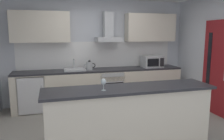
{
  "coord_description": "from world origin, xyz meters",
  "views": [
    {
      "loc": [
        -1.16,
        -3.69,
        1.77
      ],
      "look_at": [
        -0.0,
        0.49,
        1.05
      ],
      "focal_mm": 35.64,
      "sensor_mm": 36.0,
      "label": 1
    }
  ],
  "objects_px": {
    "kettle": "(90,66)",
    "wine_glass": "(104,82)",
    "range_hood": "(108,32)",
    "sink": "(75,69)",
    "refrigerator": "(32,93)",
    "oven": "(110,86)",
    "microwave": "(152,62)"
  },
  "relations": [
    {
      "from": "kettle",
      "to": "wine_glass",
      "type": "xyz_separation_m",
      "value": [
        -0.16,
        -2.13,
        0.07
      ]
    },
    {
      "from": "refrigerator",
      "to": "microwave",
      "type": "height_order",
      "value": "microwave"
    },
    {
      "from": "range_hood",
      "to": "wine_glass",
      "type": "distance_m",
      "value": 2.49
    },
    {
      "from": "wine_glass",
      "to": "microwave",
      "type": "bearing_deg",
      "value": 50.05
    },
    {
      "from": "range_hood",
      "to": "microwave",
      "type": "bearing_deg",
      "value": -8.0
    },
    {
      "from": "oven",
      "to": "kettle",
      "type": "distance_m",
      "value": 0.75
    },
    {
      "from": "refrigerator",
      "to": "range_hood",
      "type": "bearing_deg",
      "value": 4.12
    },
    {
      "from": "sink",
      "to": "wine_glass",
      "type": "xyz_separation_m",
      "value": [
        0.19,
        -2.17,
        0.15
      ]
    },
    {
      "from": "kettle",
      "to": "wine_glass",
      "type": "bearing_deg",
      "value": -94.29
    },
    {
      "from": "refrigerator",
      "to": "oven",
      "type": "bearing_deg",
      "value": 0.09
    },
    {
      "from": "wine_glass",
      "to": "oven",
      "type": "bearing_deg",
      "value": 72.84
    },
    {
      "from": "range_hood",
      "to": "refrigerator",
      "type": "bearing_deg",
      "value": -175.88
    },
    {
      "from": "oven",
      "to": "range_hood",
      "type": "xyz_separation_m",
      "value": [
        0.0,
        0.13,
        1.33
      ]
    },
    {
      "from": "microwave",
      "to": "refrigerator",
      "type": "bearing_deg",
      "value": 179.51
    },
    {
      "from": "wine_glass",
      "to": "sink",
      "type": "bearing_deg",
      "value": 95.03
    },
    {
      "from": "kettle",
      "to": "sink",
      "type": "bearing_deg",
      "value": 172.75
    },
    {
      "from": "refrigerator",
      "to": "kettle",
      "type": "height_order",
      "value": "kettle"
    },
    {
      "from": "refrigerator",
      "to": "range_hood",
      "type": "relative_size",
      "value": 1.18
    },
    {
      "from": "refrigerator",
      "to": "sink",
      "type": "bearing_deg",
      "value": 0.81
    },
    {
      "from": "microwave",
      "to": "range_hood",
      "type": "distance_m",
      "value": 1.35
    },
    {
      "from": "kettle",
      "to": "range_hood",
      "type": "height_order",
      "value": "range_hood"
    },
    {
      "from": "oven",
      "to": "refrigerator",
      "type": "bearing_deg",
      "value": -179.91
    },
    {
      "from": "sink",
      "to": "wine_glass",
      "type": "distance_m",
      "value": 2.19
    },
    {
      "from": "range_hood",
      "to": "wine_glass",
      "type": "xyz_separation_m",
      "value": [
        -0.67,
        -2.29,
        -0.71
      ]
    },
    {
      "from": "oven",
      "to": "microwave",
      "type": "relative_size",
      "value": 1.6
    },
    {
      "from": "sink",
      "to": "wine_glass",
      "type": "relative_size",
      "value": 2.81
    },
    {
      "from": "range_hood",
      "to": "oven",
      "type": "bearing_deg",
      "value": -90.0
    },
    {
      "from": "kettle",
      "to": "wine_glass",
      "type": "distance_m",
      "value": 2.14
    },
    {
      "from": "oven",
      "to": "microwave",
      "type": "distance_m",
      "value": 1.27
    },
    {
      "from": "microwave",
      "to": "kettle",
      "type": "height_order",
      "value": "microwave"
    },
    {
      "from": "sink",
      "to": "range_hood",
      "type": "height_order",
      "value": "range_hood"
    },
    {
      "from": "kettle",
      "to": "refrigerator",
      "type": "bearing_deg",
      "value": 178.66
    }
  ]
}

